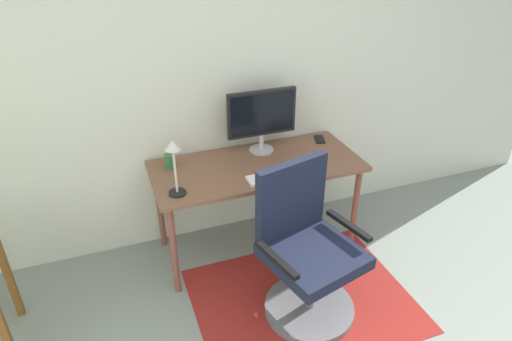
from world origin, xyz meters
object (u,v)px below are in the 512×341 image
at_px(monitor, 262,116).
at_px(coffee_cup, 170,161).
at_px(office_chair, 306,258).
at_px(computer_mouse, 315,166).
at_px(cell_phone, 320,139).
at_px(desk_lamp, 174,159).
at_px(desk, 257,173).
at_px(keyboard, 279,176).

xyz_separation_m(monitor, coffee_cup, (-0.68, -0.02, -0.23)).
bearing_deg(coffee_cup, office_chair, -52.71).
height_order(monitor, computer_mouse, monitor).
relative_size(computer_mouse, coffee_cup, 1.07).
distance_m(cell_phone, desk_lamp, 1.28).
relative_size(desk, computer_mouse, 14.15).
distance_m(computer_mouse, office_chair, 0.66).
height_order(monitor, keyboard, monitor).
bearing_deg(desk, office_chair, -84.24).
distance_m(keyboard, computer_mouse, 0.29).
xyz_separation_m(coffee_cup, cell_phone, (1.17, 0.03, -0.04)).
height_order(computer_mouse, desk_lamp, desk_lamp).
height_order(coffee_cup, cell_phone, coffee_cup).
xyz_separation_m(desk, desk_lamp, (-0.60, -0.19, 0.32)).
distance_m(desk, coffee_cup, 0.61).
height_order(cell_phone, desk_lamp, desk_lamp).
height_order(desk_lamp, office_chair, desk_lamp).
height_order(monitor, desk_lamp, monitor).
xyz_separation_m(desk, office_chair, (0.07, -0.68, -0.25)).
bearing_deg(office_chair, desk_lamp, 129.30).
height_order(desk, cell_phone, cell_phone).
bearing_deg(desk_lamp, monitor, 27.90).
bearing_deg(cell_phone, keyboard, -123.63).
bearing_deg(monitor, desk_lamp, -152.10).
bearing_deg(keyboard, cell_phone, 38.88).
relative_size(desk, desk_lamp, 3.98).
relative_size(computer_mouse, office_chair, 0.10).
bearing_deg(coffee_cup, computer_mouse, -20.92).
bearing_deg(desk, keyboard, -71.88).
bearing_deg(computer_mouse, coffee_cup, 159.08).
relative_size(keyboard, cell_phone, 3.07).
height_order(coffee_cup, desk_lamp, desk_lamp).
xyz_separation_m(monitor, computer_mouse, (0.25, -0.38, -0.26)).
xyz_separation_m(keyboard, cell_phone, (0.52, 0.42, -0.00)).
distance_m(desk_lamp, office_chair, 1.01).
bearing_deg(keyboard, desk_lamp, 177.14).
distance_m(monitor, computer_mouse, 0.52).
distance_m(desk, office_chair, 0.73).
bearing_deg(monitor, desk, -119.58).
relative_size(keyboard, coffee_cup, 4.44).
bearing_deg(office_chair, coffee_cup, 113.00).
bearing_deg(desk_lamp, coffee_cup, 86.00).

